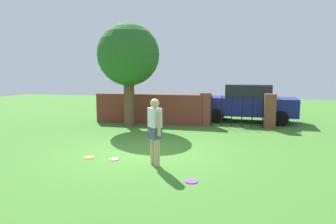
{
  "coord_description": "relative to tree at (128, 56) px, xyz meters",
  "views": [
    {
      "loc": [
        2.49,
        -7.76,
        2.21
      ],
      "look_at": [
        0.25,
        1.39,
        1.0
      ],
      "focal_mm": 32.01,
      "sensor_mm": 36.0,
      "label": 1
    }
  ],
  "objects": [
    {
      "name": "ground_plane",
      "position": [
        2.07,
        -4.01,
        -2.94
      ],
      "size": [
        40.0,
        40.0,
        0.0
      ],
      "primitive_type": "plane",
      "color": "#3D7528"
    },
    {
      "name": "brick_wall",
      "position": [
        0.57,
        0.92,
        -2.29
      ],
      "size": [
        4.87,
        0.5,
        1.31
      ],
      "primitive_type": "cube",
      "color": "brown",
      "rests_on": "ground"
    },
    {
      "name": "tree",
      "position": [
        0.0,
        0.0,
        0.0
      ],
      "size": [
        2.55,
        2.55,
        4.26
      ],
      "color": "brown",
      "rests_on": "ground"
    },
    {
      "name": "person",
      "position": [
        2.57,
        -4.97,
        -2.04
      ],
      "size": [
        0.41,
        0.42,
        1.62
      ],
      "rotation": [
        0.0,
        0.0,
        2.31
      ],
      "color": "tan",
      "rests_on": "ground"
    },
    {
      "name": "fence_gate",
      "position": [
        4.41,
        0.92,
        -2.24
      ],
      "size": [
        3.05,
        0.44,
        1.4
      ],
      "color": "brown",
      "rests_on": "ground"
    },
    {
      "name": "car",
      "position": [
        4.9,
        2.45,
        -2.08
      ],
      "size": [
        4.29,
        2.1,
        1.72
      ],
      "rotation": [
        0.0,
        0.0,
        -0.05
      ],
      "color": "navy",
      "rests_on": "ground"
    },
    {
      "name": "frisbee_purple",
      "position": [
        3.62,
        -5.9,
        -2.93
      ],
      "size": [
        0.27,
        0.27,
        0.02
      ],
      "primitive_type": "cylinder",
      "color": "purple",
      "rests_on": "ground"
    },
    {
      "name": "frisbee_orange",
      "position": [
        0.7,
        -4.78,
        -2.93
      ],
      "size": [
        0.27,
        0.27,
        0.02
      ],
      "primitive_type": "cylinder",
      "color": "orange",
      "rests_on": "ground"
    },
    {
      "name": "frisbee_pink",
      "position": [
        1.41,
        -4.8,
        -2.93
      ],
      "size": [
        0.27,
        0.27,
        0.02
      ],
      "primitive_type": "cylinder",
      "color": "pink",
      "rests_on": "ground"
    }
  ]
}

